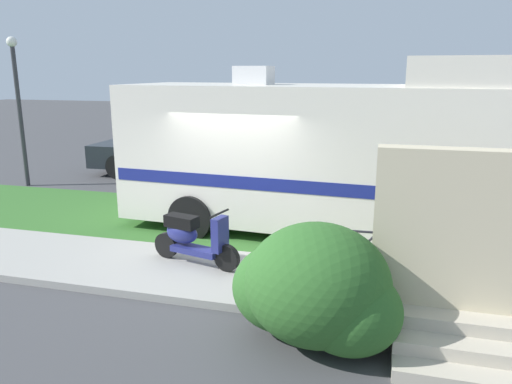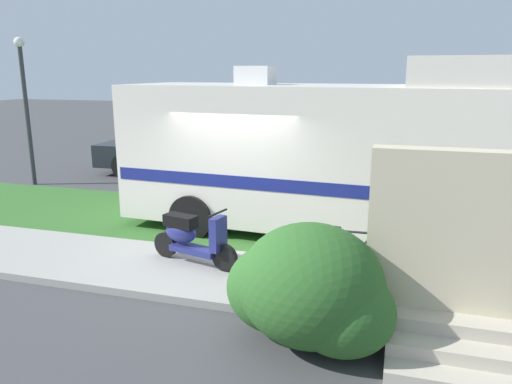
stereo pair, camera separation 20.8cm
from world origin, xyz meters
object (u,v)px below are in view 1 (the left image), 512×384
at_px(scooter, 192,237).
at_px(pickup_truck_far, 363,139).
at_px(pickup_truck_near, 192,147).
at_px(bottle_spare, 490,303).
at_px(bottle_green, 361,267).
at_px(motorhome_rv, 311,153).
at_px(street_lamp_post, 18,97).
at_px(bicycle, 347,257).

relative_size(scooter, pickup_truck_far, 0.28).
distance_m(pickup_truck_near, bottle_spare, 10.59).
xyz_separation_m(pickup_truck_far, bottle_green, (0.54, -9.90, -0.70)).
height_order(motorhome_rv, pickup_truck_near, motorhome_rv).
bearing_deg(bottle_spare, scooter, 173.43).
bearing_deg(motorhome_rv, bottle_spare, -45.58).
bearing_deg(bottle_green, bottle_spare, -23.98).
bearing_deg(pickup_truck_near, bottle_spare, -45.81).
bearing_deg(bottle_spare, motorhome_rv, 134.42).
bearing_deg(bottle_green, street_lamp_post, 156.29).
distance_m(bicycle, pickup_truck_far, 10.22).
bearing_deg(pickup_truck_near, motorhome_rv, -45.95).
bearing_deg(scooter, bicycle, -1.09).
height_order(bottle_spare, street_lamp_post, street_lamp_post).
bearing_deg(pickup_truck_near, pickup_truck_far, 31.33).
relative_size(motorhome_rv, scooter, 4.53).
bearing_deg(motorhome_rv, scooter, -122.75).
bearing_deg(pickup_truck_far, bottle_green, -86.88).
bearing_deg(bottle_green, pickup_truck_near, 129.60).
distance_m(scooter, bottle_spare, 4.54).
height_order(pickup_truck_far, bottle_green, pickup_truck_far).
xyz_separation_m(motorhome_rv, scooter, (-1.58, -2.46, -1.08)).
relative_size(pickup_truck_near, pickup_truck_far, 0.89).
xyz_separation_m(pickup_truck_near, pickup_truck_far, (5.09, 3.10, 0.02)).
bearing_deg(bottle_spare, pickup_truck_far, 102.05).
height_order(pickup_truck_near, bottle_spare, pickup_truck_near).
distance_m(pickup_truck_near, street_lamp_post, 5.10).
bearing_deg(pickup_truck_far, street_lamp_post, -148.68).
distance_m(motorhome_rv, pickup_truck_near, 6.44).
bearing_deg(motorhome_rv, bottle_green, -61.88).
xyz_separation_m(bicycle, bottle_green, (0.21, 0.30, -0.26)).
relative_size(bottle_green, street_lamp_post, 0.07).
bearing_deg(pickup_truck_far, bottle_spare, -77.95).
bearing_deg(pickup_truck_near, bottle_green, -50.40).
bearing_deg(bottle_spare, street_lamp_post, 156.25).
bearing_deg(street_lamp_post, bicycle, -25.67).
relative_size(bicycle, street_lamp_post, 0.41).
bearing_deg(scooter, pickup_truck_near, 112.12).
height_order(scooter, bicycle, scooter).
distance_m(bottle_green, street_lamp_post, 10.90).
bearing_deg(scooter, motorhome_rv, 57.25).
xyz_separation_m(bottle_green, bottle_spare, (1.74, -0.77, -0.01)).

